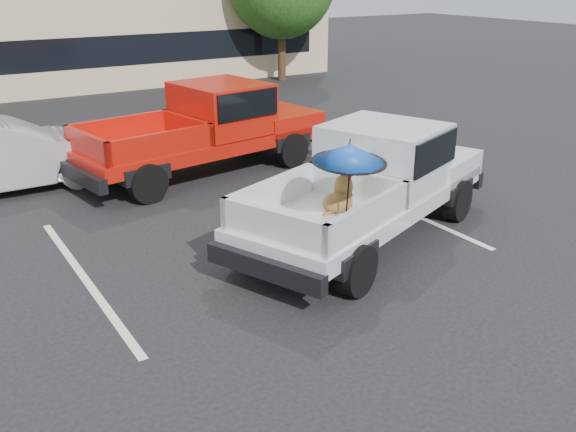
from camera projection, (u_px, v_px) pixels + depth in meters
name	position (u px, v px, depth m)	size (l,w,h in m)	color
ground	(327.00, 282.00, 9.45)	(90.00, 90.00, 0.00)	black
stripe_left	(85.00, 279.00, 9.55)	(0.12, 5.00, 0.01)	silver
stripe_right	(394.00, 205.00, 12.51)	(0.12, 5.00, 0.01)	silver
silver_pickup	(377.00, 175.00, 10.86)	(6.01, 3.93, 2.06)	black
red_pickup	(216.00, 123.00, 14.41)	(6.19, 2.96, 1.96)	black
silver_sedan	(0.00, 155.00, 13.11)	(1.61, 4.61, 1.52)	#B2B4BA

